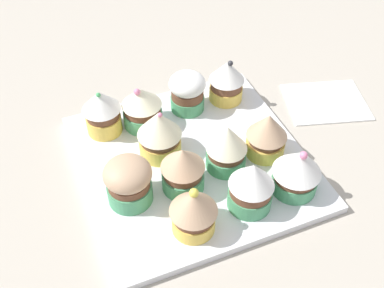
{
  "coord_description": "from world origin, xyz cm",
  "views": [
    {
      "loc": [
        17.08,
        42.12,
        49.86
      ],
      "look_at": [
        0.0,
        0.0,
        4.2
      ],
      "focal_mm": 43.13,
      "sensor_mm": 36.0,
      "label": 1
    }
  ],
  "objects_px": {
    "cupcake_6": "(227,147)",
    "cupcake_10": "(251,185)",
    "cupcake_0": "(227,80)",
    "cupcake_1": "(187,91)",
    "cupcake_4": "(159,133)",
    "cupcake_8": "(128,181)",
    "cupcake_7": "(183,169)",
    "cupcake_11": "(193,210)",
    "cupcake_2": "(142,107)",
    "cupcake_3": "(102,111)",
    "cupcake_5": "(267,134)",
    "napkin": "(326,101)",
    "baking_tray": "(192,161)",
    "cupcake_9": "(297,170)"
  },
  "relations": [
    {
      "from": "cupcake_6",
      "to": "cupcake_10",
      "type": "relative_size",
      "value": 0.97
    },
    {
      "from": "cupcake_0",
      "to": "cupcake_1",
      "type": "height_order",
      "value": "cupcake_0"
    },
    {
      "from": "cupcake_4",
      "to": "cupcake_8",
      "type": "bearing_deg",
      "value": 45.28
    },
    {
      "from": "cupcake_4",
      "to": "cupcake_7",
      "type": "xyz_separation_m",
      "value": [
        -0.01,
        0.07,
        -0.0
      ]
    },
    {
      "from": "cupcake_7",
      "to": "cupcake_11",
      "type": "relative_size",
      "value": 0.98
    },
    {
      "from": "cupcake_2",
      "to": "cupcake_11",
      "type": "height_order",
      "value": "cupcake_11"
    },
    {
      "from": "cupcake_8",
      "to": "cupcake_0",
      "type": "bearing_deg",
      "value": -145.29
    },
    {
      "from": "cupcake_1",
      "to": "cupcake_7",
      "type": "xyz_separation_m",
      "value": [
        0.07,
        0.15,
        0.0
      ]
    },
    {
      "from": "cupcake_3",
      "to": "cupcake_8",
      "type": "distance_m",
      "value": 0.14
    },
    {
      "from": "cupcake_6",
      "to": "cupcake_7",
      "type": "xyz_separation_m",
      "value": [
        0.07,
        0.01,
        -0.0
      ]
    },
    {
      "from": "cupcake_5",
      "to": "cupcake_11",
      "type": "relative_size",
      "value": 0.99
    },
    {
      "from": "cupcake_11",
      "to": "cupcake_1",
      "type": "bearing_deg",
      "value": -109.81
    },
    {
      "from": "cupcake_8",
      "to": "cupcake_11",
      "type": "distance_m",
      "value": 0.1
    },
    {
      "from": "cupcake_5",
      "to": "napkin",
      "type": "bearing_deg",
      "value": -155.18
    },
    {
      "from": "cupcake_2",
      "to": "napkin",
      "type": "xyz_separation_m",
      "value": [
        -0.3,
        0.05,
        -0.04
      ]
    },
    {
      "from": "cupcake_1",
      "to": "cupcake_3",
      "type": "height_order",
      "value": "cupcake_3"
    },
    {
      "from": "baking_tray",
      "to": "cupcake_0",
      "type": "relative_size",
      "value": 4.21
    },
    {
      "from": "cupcake_4",
      "to": "cupcake_7",
      "type": "relative_size",
      "value": 1.11
    },
    {
      "from": "cupcake_1",
      "to": "napkin",
      "type": "bearing_deg",
      "value": 164.67
    },
    {
      "from": "cupcake_4",
      "to": "cupcake_11",
      "type": "bearing_deg",
      "value": 87.83
    },
    {
      "from": "cupcake_8",
      "to": "cupcake_9",
      "type": "relative_size",
      "value": 0.93
    },
    {
      "from": "baking_tray",
      "to": "cupcake_4",
      "type": "distance_m",
      "value": 0.07
    },
    {
      "from": "cupcake_7",
      "to": "cupcake_10",
      "type": "height_order",
      "value": "cupcake_10"
    },
    {
      "from": "cupcake_6",
      "to": "cupcake_7",
      "type": "height_order",
      "value": "cupcake_6"
    },
    {
      "from": "cupcake_1",
      "to": "napkin",
      "type": "relative_size",
      "value": 0.51
    },
    {
      "from": "cupcake_4",
      "to": "cupcake_7",
      "type": "bearing_deg",
      "value": 95.59
    },
    {
      "from": "cupcake_2",
      "to": "cupcake_3",
      "type": "height_order",
      "value": "cupcake_3"
    },
    {
      "from": "baking_tray",
      "to": "cupcake_8",
      "type": "distance_m",
      "value": 0.12
    },
    {
      "from": "cupcake_7",
      "to": "cupcake_9",
      "type": "relative_size",
      "value": 0.97
    },
    {
      "from": "cupcake_1",
      "to": "napkin",
      "type": "height_order",
      "value": "cupcake_1"
    },
    {
      "from": "cupcake_1",
      "to": "cupcake_2",
      "type": "relative_size",
      "value": 0.93
    },
    {
      "from": "cupcake_2",
      "to": "napkin",
      "type": "bearing_deg",
      "value": 170.26
    },
    {
      "from": "cupcake_4",
      "to": "napkin",
      "type": "bearing_deg",
      "value": -176.9
    },
    {
      "from": "cupcake_10",
      "to": "napkin",
      "type": "bearing_deg",
      "value": -146.05
    },
    {
      "from": "cupcake_0",
      "to": "cupcake_2",
      "type": "height_order",
      "value": "cupcake_0"
    },
    {
      "from": "cupcake_9",
      "to": "cupcake_0",
      "type": "bearing_deg",
      "value": -88.88
    },
    {
      "from": "cupcake_9",
      "to": "cupcake_10",
      "type": "xyz_separation_m",
      "value": [
        0.07,
        0.0,
        0.0
      ]
    },
    {
      "from": "cupcake_0",
      "to": "cupcake_3",
      "type": "bearing_deg",
      "value": -0.04
    },
    {
      "from": "cupcake_0",
      "to": "cupcake_7",
      "type": "height_order",
      "value": "cupcake_0"
    },
    {
      "from": "baking_tray",
      "to": "cupcake_3",
      "type": "height_order",
      "value": "cupcake_3"
    },
    {
      "from": "cupcake_6",
      "to": "cupcake_2",
      "type": "bearing_deg",
      "value": -57.49
    },
    {
      "from": "cupcake_2",
      "to": "napkin",
      "type": "height_order",
      "value": "cupcake_2"
    },
    {
      "from": "cupcake_7",
      "to": "cupcake_3",
      "type": "bearing_deg",
      "value": -64.81
    },
    {
      "from": "cupcake_2",
      "to": "cupcake_4",
      "type": "height_order",
      "value": "cupcake_4"
    },
    {
      "from": "cupcake_2",
      "to": "napkin",
      "type": "relative_size",
      "value": 0.55
    },
    {
      "from": "cupcake_10",
      "to": "cupcake_1",
      "type": "bearing_deg",
      "value": -89.15
    },
    {
      "from": "cupcake_2",
      "to": "napkin",
      "type": "distance_m",
      "value": 0.31
    },
    {
      "from": "cupcake_1",
      "to": "cupcake_7",
      "type": "height_order",
      "value": "cupcake_7"
    },
    {
      "from": "baking_tray",
      "to": "cupcake_1",
      "type": "bearing_deg",
      "value": -108.34
    },
    {
      "from": "cupcake_10",
      "to": "cupcake_7",
      "type": "bearing_deg",
      "value": -41.26
    }
  ]
}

